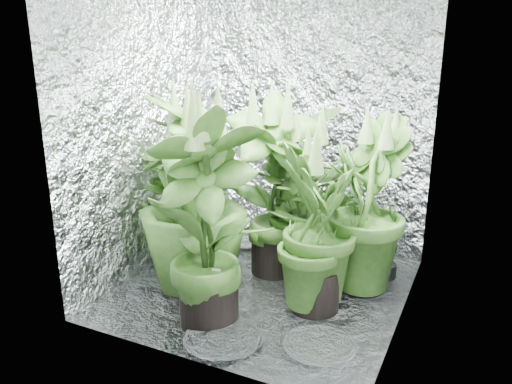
{
  "coord_description": "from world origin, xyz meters",
  "views": [
    {
      "loc": [
        1.13,
        -2.48,
        1.42
      ],
      "look_at": [
        -0.06,
        0.0,
        0.6
      ],
      "focal_mm": 35.0,
      "sensor_mm": 36.0,
      "label": 1
    }
  ],
  "objects_px": {
    "plant_a": "(191,187)",
    "plant_f": "(207,220)",
    "plant_b": "(274,188)",
    "plant_g": "(317,230)",
    "plant_e": "(314,196)",
    "circulation_fan": "(380,252)",
    "plant_c": "(366,207)",
    "plant_d": "(192,197)"
  },
  "relations": [
    {
      "from": "plant_a",
      "to": "plant_f",
      "type": "relative_size",
      "value": 0.87
    },
    {
      "from": "plant_b",
      "to": "plant_g",
      "type": "distance_m",
      "value": 0.52
    },
    {
      "from": "plant_e",
      "to": "circulation_fan",
      "type": "distance_m",
      "value": 0.54
    },
    {
      "from": "plant_f",
      "to": "plant_c",
      "type": "bearing_deg",
      "value": 50.45
    },
    {
      "from": "plant_f",
      "to": "circulation_fan",
      "type": "bearing_deg",
      "value": 53.89
    },
    {
      "from": "plant_a",
      "to": "circulation_fan",
      "type": "relative_size",
      "value": 2.76
    },
    {
      "from": "plant_a",
      "to": "circulation_fan",
      "type": "distance_m",
      "value": 1.27
    },
    {
      "from": "plant_b",
      "to": "circulation_fan",
      "type": "height_order",
      "value": "plant_b"
    },
    {
      "from": "plant_c",
      "to": "plant_g",
      "type": "bearing_deg",
      "value": -115.46
    },
    {
      "from": "plant_b",
      "to": "plant_f",
      "type": "xyz_separation_m",
      "value": [
        -0.05,
        -0.71,
        0.01
      ]
    },
    {
      "from": "plant_e",
      "to": "plant_c",
      "type": "bearing_deg",
      "value": -11.59
    },
    {
      "from": "plant_d",
      "to": "plant_g",
      "type": "height_order",
      "value": "plant_d"
    },
    {
      "from": "plant_a",
      "to": "plant_c",
      "type": "height_order",
      "value": "plant_c"
    },
    {
      "from": "plant_c",
      "to": "plant_d",
      "type": "bearing_deg",
      "value": -154.17
    },
    {
      "from": "plant_c",
      "to": "plant_e",
      "type": "bearing_deg",
      "value": 168.41
    },
    {
      "from": "plant_b",
      "to": "plant_c",
      "type": "bearing_deg",
      "value": 3.41
    },
    {
      "from": "plant_d",
      "to": "plant_c",
      "type": "bearing_deg",
      "value": 25.83
    },
    {
      "from": "plant_b",
      "to": "plant_d",
      "type": "distance_m",
      "value": 0.53
    },
    {
      "from": "plant_c",
      "to": "circulation_fan",
      "type": "distance_m",
      "value": 0.4
    },
    {
      "from": "plant_e",
      "to": "circulation_fan",
      "type": "height_order",
      "value": "plant_e"
    },
    {
      "from": "plant_f",
      "to": "plant_g",
      "type": "relative_size",
      "value": 1.23
    },
    {
      "from": "plant_a",
      "to": "plant_b",
      "type": "height_order",
      "value": "plant_b"
    },
    {
      "from": "plant_g",
      "to": "plant_d",
      "type": "bearing_deg",
      "value": -174.19
    },
    {
      "from": "plant_b",
      "to": "plant_e",
      "type": "bearing_deg",
      "value": 24.43
    },
    {
      "from": "plant_a",
      "to": "plant_e",
      "type": "xyz_separation_m",
      "value": [
        0.79,
        0.17,
        -0.0
      ]
    },
    {
      "from": "plant_d",
      "to": "plant_e",
      "type": "height_order",
      "value": "plant_d"
    },
    {
      "from": "plant_d",
      "to": "circulation_fan",
      "type": "distance_m",
      "value": 1.22
    },
    {
      "from": "plant_c",
      "to": "plant_f",
      "type": "bearing_deg",
      "value": -129.55
    },
    {
      "from": "plant_b",
      "to": "circulation_fan",
      "type": "distance_m",
      "value": 0.78
    },
    {
      "from": "plant_f",
      "to": "plant_e",
      "type": "bearing_deg",
      "value": 71.04
    },
    {
      "from": "plant_e",
      "to": "plant_f",
      "type": "xyz_separation_m",
      "value": [
        -0.28,
        -0.82,
        0.06
      ]
    },
    {
      "from": "plant_c",
      "to": "plant_g",
      "type": "relative_size",
      "value": 1.09
    },
    {
      "from": "plant_b",
      "to": "plant_c",
      "type": "relative_size",
      "value": 1.09
    },
    {
      "from": "plant_f",
      "to": "circulation_fan",
      "type": "relative_size",
      "value": 3.18
    },
    {
      "from": "plant_f",
      "to": "circulation_fan",
      "type": "xyz_separation_m",
      "value": [
        0.68,
        0.94,
        -0.41
      ]
    },
    {
      "from": "plant_a",
      "to": "plant_b",
      "type": "bearing_deg",
      "value": 7.19
    },
    {
      "from": "circulation_fan",
      "to": "plant_f",
      "type": "bearing_deg",
      "value": -150.68
    },
    {
      "from": "plant_f",
      "to": "circulation_fan",
      "type": "distance_m",
      "value": 1.23
    },
    {
      "from": "plant_a",
      "to": "plant_b",
      "type": "distance_m",
      "value": 0.57
    },
    {
      "from": "plant_a",
      "to": "plant_g",
      "type": "distance_m",
      "value": 0.99
    },
    {
      "from": "plant_e",
      "to": "plant_f",
      "type": "bearing_deg",
      "value": -108.96
    },
    {
      "from": "plant_a",
      "to": "plant_f",
      "type": "bearing_deg",
      "value": -51.74
    }
  ]
}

